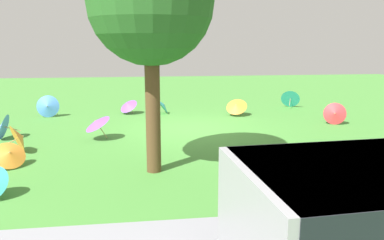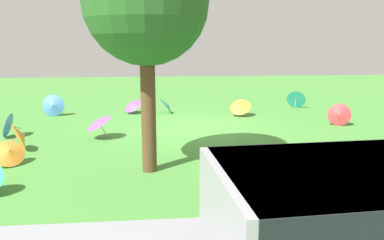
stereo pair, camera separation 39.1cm
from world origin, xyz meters
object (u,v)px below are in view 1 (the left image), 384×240
at_px(parasol_orange_4, 9,154).
at_px(parasol_blue_1, 2,126).
at_px(parasol_orange_2, 236,106).
at_px(shade_tree, 151,4).
at_px(parasol_purple_0, 128,105).
at_px(parasol_purple_1, 97,122).
at_px(parasol_teal_0, 290,98).
at_px(parasol_orange_0, 20,138).
at_px(parasol_red_0, 335,114).
at_px(parasol_blue_0, 48,106).
at_px(parasol_teal_2, 163,105).

height_order(parasol_orange_4, parasol_blue_1, parasol_blue_1).
bearing_deg(parasol_orange_2, shade_tree, 60.70).
height_order(parasol_orange_2, parasol_orange_4, parasol_orange_2).
height_order(parasol_purple_0, parasol_purple_1, parasol_purple_1).
distance_m(parasol_teal_0, parasol_orange_0, 11.18).
distance_m(parasol_teal_0, parasol_orange_2, 3.31).
distance_m(parasol_red_0, parasol_orange_0, 9.91).
bearing_deg(shade_tree, parasol_blue_0, -60.26).
bearing_deg(parasol_teal_0, parasol_blue_0, 5.89).
xyz_separation_m(shade_tree, parasol_red_0, (-6.33, -4.00, -3.15)).
xyz_separation_m(parasol_purple_1, parasol_orange_4, (1.65, 2.31, -0.19)).
xyz_separation_m(parasol_orange_2, parasol_purple_1, (4.92, 3.03, 0.12)).
relative_size(parasol_red_0, parasol_blue_1, 1.06).
bearing_deg(parasol_purple_1, shade_tree, 117.68).
height_order(parasol_orange_0, parasol_orange_4, parasol_orange_0).
height_order(parasol_purple_0, parasol_orange_2, parasol_orange_2).
height_order(parasol_red_0, parasol_blue_1, parasol_red_0).
distance_m(shade_tree, parasol_blue_0, 8.25).
relative_size(parasol_purple_0, parasol_orange_4, 1.05).
bearing_deg(parasol_blue_0, parasol_purple_0, -173.97).
bearing_deg(parasol_orange_0, parasol_teal_0, -149.06).
bearing_deg(parasol_teal_0, parasol_red_0, 91.69).
distance_m(parasol_purple_0, parasol_orange_2, 4.28).
relative_size(parasol_orange_2, parasol_orange_4, 1.11).
relative_size(shade_tree, parasol_orange_4, 5.21).
xyz_separation_m(shade_tree, parasol_orange_2, (-3.37, -6.00, -3.14)).
height_order(parasol_purple_1, parasol_orange_4, parasol_purple_1).
bearing_deg(parasol_purple_1, parasol_red_0, -172.52).
xyz_separation_m(parasol_teal_0, parasol_purple_1, (7.78, 4.71, 0.11)).
distance_m(parasol_teal_0, parasol_orange_4, 11.76).
bearing_deg(parasol_orange_4, shade_tree, 168.44).
bearing_deg(parasol_orange_0, parasol_purple_0, -116.91).
bearing_deg(parasol_teal_2, shade_tree, 85.20).
relative_size(shade_tree, parasol_teal_2, 5.69).
xyz_separation_m(shade_tree, parasol_blue_1, (4.30, -3.41, -3.16)).
bearing_deg(parasol_orange_4, parasol_orange_0, -83.25).
height_order(parasol_purple_0, parasol_blue_1, parasol_blue_1).
bearing_deg(parasol_blue_1, parasol_teal_2, -144.94).
bearing_deg(parasol_red_0, parasol_teal_0, -88.31).
bearing_deg(parasol_orange_0, parasol_orange_4, 96.75).
relative_size(parasol_teal_0, parasol_orange_4, 1.00).
height_order(parasol_teal_2, parasol_orange_4, parasol_teal_2).
xyz_separation_m(parasol_red_0, parasol_blue_0, (10.13, -2.64, 0.04)).
relative_size(parasol_teal_2, parasol_blue_1, 1.11).
height_order(parasol_red_0, parasol_teal_0, parasol_teal_0).
relative_size(parasol_teal_0, parasol_purple_0, 0.95).
relative_size(parasol_blue_0, parasol_purple_1, 0.85).
distance_m(parasol_teal_0, parasol_purple_0, 7.07).
bearing_deg(parasol_orange_2, parasol_purple_0, -12.90).
xyz_separation_m(parasol_orange_0, parasol_orange_2, (-6.73, -4.07, 0.01)).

